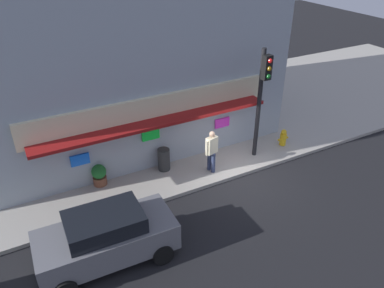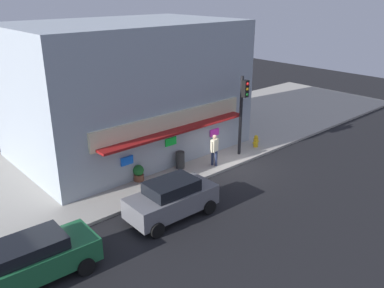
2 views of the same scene
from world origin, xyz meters
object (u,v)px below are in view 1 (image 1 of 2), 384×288
at_px(traffic_light, 262,91).
at_px(parked_car_grey, 106,237).
at_px(fire_hydrant, 283,137).
at_px(pedestrian, 212,149).
at_px(trash_can, 164,159).
at_px(potted_plant_by_doorway, 99,175).

bearing_deg(traffic_light, parked_car_grey, -160.90).
height_order(fire_hydrant, pedestrian, pedestrian).
xyz_separation_m(traffic_light, fire_hydrant, (1.63, 0.20, -2.63)).
relative_size(traffic_light, fire_hydrant, 6.08).
height_order(trash_can, pedestrian, pedestrian).
bearing_deg(parked_car_grey, fire_hydrant, 16.99).
xyz_separation_m(fire_hydrant, pedestrian, (-3.91, -0.28, 0.63)).
height_order(traffic_light, fire_hydrant, traffic_light).
bearing_deg(trash_can, potted_plant_by_doorway, 175.17).
xyz_separation_m(fire_hydrant, parked_car_grey, (-8.93, -2.73, 0.37)).
bearing_deg(parked_car_grey, trash_can, 45.44).
distance_m(traffic_light, parked_car_grey, 8.05).
bearing_deg(traffic_light, potted_plant_by_doorway, 170.13).
bearing_deg(pedestrian, traffic_light, 1.91).
distance_m(traffic_light, trash_can, 4.75).
height_order(trash_can, potted_plant_by_doorway, trash_can).
xyz_separation_m(fire_hydrant, potted_plant_by_doorway, (-8.13, 0.93, 0.07)).
relative_size(fire_hydrant, potted_plant_by_doorway, 0.90).
bearing_deg(fire_hydrant, trash_can, 172.71).
distance_m(pedestrian, potted_plant_by_doorway, 4.43).
height_order(fire_hydrant, parked_car_grey, parked_car_grey).
xyz_separation_m(fire_hydrant, trash_can, (-5.54, 0.71, 0.10)).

